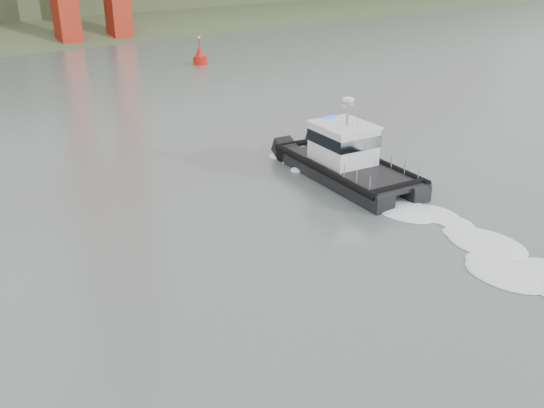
{
  "coord_description": "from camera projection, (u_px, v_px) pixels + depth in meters",
  "views": [
    {
      "loc": [
        -15.63,
        -13.16,
        13.66
      ],
      "look_at": [
        0.76,
        7.09,
        2.4
      ],
      "focal_mm": 40.0,
      "sensor_mm": 36.0,
      "label": 1
    }
  ],
  "objects": [
    {
      "name": "ground",
      "position": [
        370.0,
        320.0,
        23.83
      ],
      "size": [
        400.0,
        400.0,
        0.0
      ],
      "primitive_type": "plane",
      "color": "#4B5955",
      "rests_on": "ground"
    },
    {
      "name": "nav_buoy",
      "position": [
        200.0,
        57.0,
        73.65
      ],
      "size": [
        1.69,
        1.69,
        3.53
      ],
      "color": "#B9130C",
      "rests_on": "ground"
    },
    {
      "name": "patrol_boat",
      "position": [
        346.0,
        158.0,
        37.76
      ],
      "size": [
        5.58,
        11.35,
        5.28
      ],
      "rotation": [
        0.0,
        0.0,
        -0.15
      ],
      "color": "black",
      "rests_on": "ground"
    }
  ]
}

